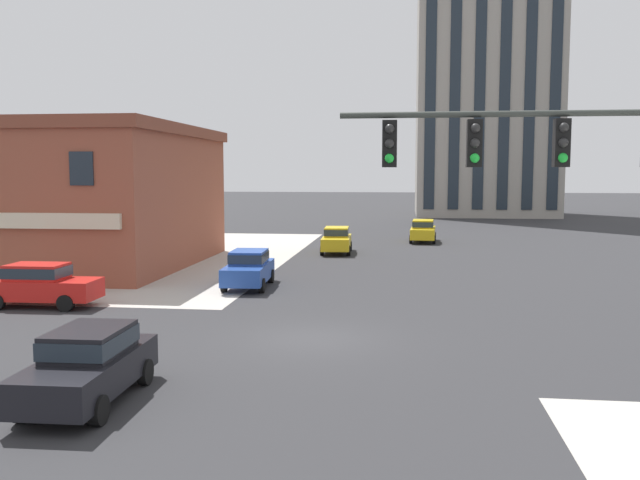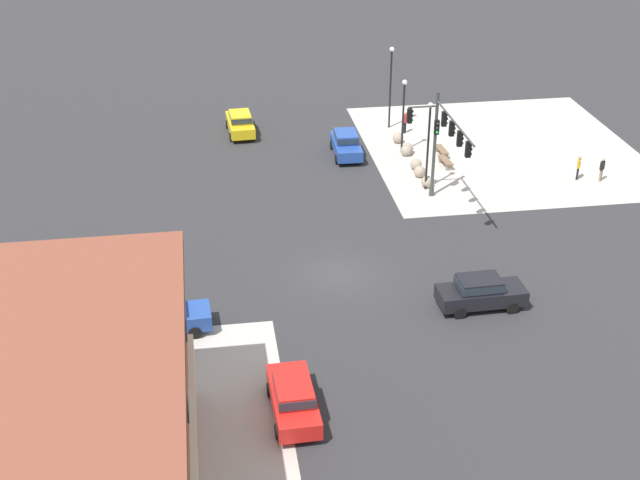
{
  "view_description": "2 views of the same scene",
  "coord_description": "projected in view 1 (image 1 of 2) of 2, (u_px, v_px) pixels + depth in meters",
  "views": [
    {
      "loc": [
        2.86,
        -20.87,
        5.22
      ],
      "look_at": [
        -0.04,
        2.44,
        2.88
      ],
      "focal_mm": 38.32,
      "sensor_mm": 36.0,
      "label": 1
    },
    {
      "loc": [
        -39.6,
        6.92,
        23.63
      ],
      "look_at": [
        -3.11,
        1.5,
        3.87
      ],
      "focal_mm": 48.53,
      "sensor_mm": 36.0,
      "label": 2
    }
  ],
  "objects": [
    {
      "name": "car_parked_curb",
      "position": [
        249.0,
        267.0,
        31.03
      ],
      "size": [
        2.06,
        4.48,
        1.68
      ],
      "color": "#23479E",
      "rests_on": "ground"
    },
    {
      "name": "sidewalk_far_corner",
      "position": [
        45.0,
        254.0,
        43.68
      ],
      "size": [
        32.0,
        32.0,
        0.02
      ],
      "primitive_type": "cube",
      "color": "#B7B2A8",
      "rests_on": "ground"
    },
    {
      "name": "car_main_northbound_far",
      "position": [
        40.0,
        283.0,
        26.53
      ],
      "size": [
        4.44,
        1.98,
        1.68
      ],
      "color": "red",
      "rests_on": "ground"
    },
    {
      "name": "car_main_southbound_far",
      "position": [
        337.0,
        239.0,
        44.2
      ],
      "size": [
        2.04,
        4.47,
        1.68
      ],
      "color": "gold",
      "rests_on": "ground"
    },
    {
      "name": "ground_plane",
      "position": [
        312.0,
        339.0,
        21.48
      ],
      "size": [
        320.0,
        320.0,
        0.0
      ],
      "primitive_type": "plane",
      "color": "#2D2D30"
    },
    {
      "name": "traffic_signal_main",
      "position": [
        632.0,
        196.0,
        12.87
      ],
      "size": [
        7.54,
        2.09,
        6.91
      ],
      "color": "#383D38",
      "rests_on": "ground"
    },
    {
      "name": "car_cross_eastbound",
      "position": [
        423.0,
        230.0,
        51.15
      ],
      "size": [
        2.07,
        4.49,
        1.68
      ],
      "color": "gold",
      "rests_on": "ground"
    },
    {
      "name": "car_main_mid",
      "position": [
        89.0,
        362.0,
        15.51
      ],
      "size": [
        1.98,
        4.44,
        1.68
      ],
      "color": "black",
      "rests_on": "ground"
    }
  ]
}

